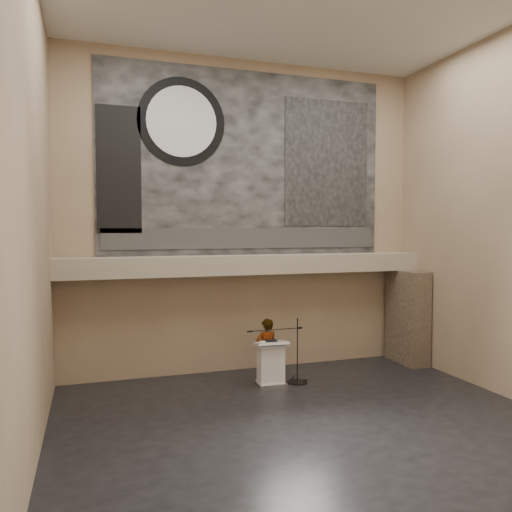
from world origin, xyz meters
name	(u,v)px	position (x,y,z in m)	size (l,w,h in m)	color
floor	(305,420)	(0.00, 0.00, 0.00)	(10.00, 10.00, 0.00)	black
wall_back	(247,217)	(0.00, 4.00, 4.25)	(10.00, 0.02, 8.50)	#8D7259
wall_front	(440,200)	(0.00, -4.00, 4.25)	(10.00, 0.02, 8.50)	#8D7259
wall_left	(34,208)	(-5.00, 0.00, 4.25)	(0.02, 8.00, 8.50)	#8D7259
wall_right	(505,214)	(5.00, 0.00, 4.25)	(0.02, 8.00, 8.50)	#8D7259
soffit	(251,265)	(0.00, 3.60, 2.95)	(10.00, 0.80, 0.50)	gray
sprinkler_left	(193,277)	(-1.60, 3.55, 2.67)	(0.04, 0.04, 0.06)	#B2893D
sprinkler_right	(316,273)	(1.90, 3.55, 2.67)	(0.04, 0.04, 0.06)	#B2893D
banner	(247,163)	(0.00, 3.97, 5.70)	(8.00, 0.05, 5.00)	black
banner_text_strip	(248,238)	(0.00, 3.93, 3.65)	(7.76, 0.02, 0.55)	#2C2C2C
banner_clock_rim	(182,122)	(-1.80, 3.93, 6.70)	(2.30, 2.30, 0.02)	black
banner_clock_face	(182,122)	(-1.80, 3.91, 6.70)	(1.84, 1.84, 0.02)	silver
banner_building_print	(327,163)	(2.40, 3.93, 5.80)	(2.60, 0.02, 3.60)	black
banner_brick_print	(119,170)	(-3.40, 3.93, 5.40)	(1.10, 0.02, 3.20)	black
stone_pier	(407,317)	(4.65, 3.15, 1.35)	(0.60, 1.40, 2.70)	#433629
lectern	(271,363)	(0.12, 2.38, 0.55)	(0.81, 0.59, 1.14)	silver
binder	(271,341)	(0.13, 2.40, 1.12)	(0.27, 0.22, 0.04)	black
papers	(267,342)	(0.01, 2.36, 1.10)	(0.23, 0.32, 0.01)	white
speaker_person	(266,350)	(0.11, 2.70, 0.81)	(0.59, 0.39, 1.63)	white
mic_stand	(295,373)	(0.78, 2.38, 0.25)	(1.61, 0.52, 1.66)	black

